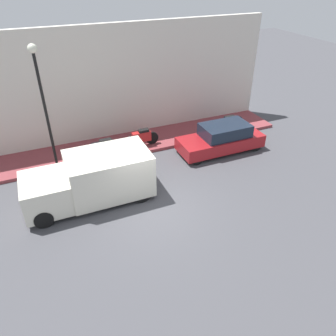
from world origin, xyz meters
name	(u,v)px	position (x,y,z in m)	size (l,w,h in m)	color
ground_plane	(149,205)	(0.00, 0.00, 0.00)	(60.00, 60.00, 0.00)	#47474C
sidewalk	(115,147)	(5.01, 0.00, 0.08)	(2.36, 17.93, 0.16)	brown
building_facade	(103,86)	(6.34, 0.00, 2.86)	(0.30, 17.93, 5.73)	silver
parked_car	(222,139)	(2.69, -4.84, 0.66)	(1.65, 4.26, 1.39)	maroon
delivery_van	(91,179)	(1.27, 1.93, 0.97)	(2.08, 4.88, 1.92)	silver
motorcycle_black	(103,146)	(4.45, 0.69, 0.55)	(0.30, 1.97, 0.73)	black
motorcycle_red	(142,137)	(4.44, -1.27, 0.63)	(0.30, 1.78, 0.89)	#B21E1E
motorcycle_blue	(227,122)	(4.41, -6.24, 0.58)	(0.30, 2.08, 0.75)	navy
streetlamp	(41,90)	(4.11, 2.95, 3.74)	(0.36, 0.36, 5.38)	black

